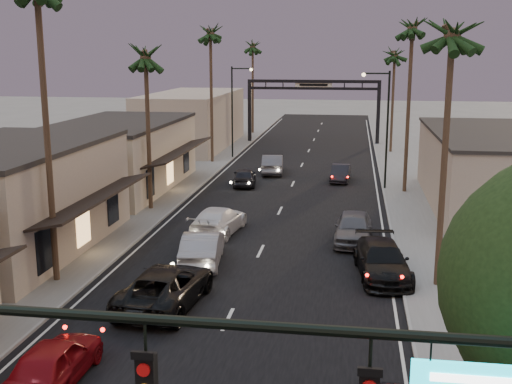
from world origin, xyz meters
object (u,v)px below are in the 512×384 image
(palm_lc, at_px, (145,50))
(palm_ra, at_px, (453,25))
(streetlight_right, at_px, (384,120))
(oncoming_red, at_px, (54,361))
(oncoming_silver, at_px, (202,248))
(palm_far, at_px, (253,43))
(curbside_black, at_px, (382,261))
(oncoming_pickup, at_px, (166,287))
(streetlight_left, at_px, (235,104))
(arch, at_px, (313,95))
(palm_rb, at_px, (413,22))
(palm_ld, at_px, (210,29))
(palm_rc, at_px, (395,51))

(palm_lc, distance_m, palm_ra, 20.99)
(streetlight_right, bearing_deg, oncoming_red, -109.73)
(palm_lc, height_order, oncoming_silver, palm_lc)
(palm_far, distance_m, oncoming_silver, 53.85)
(palm_ra, distance_m, curbside_black, 10.94)
(oncoming_pickup, height_order, curbside_black, oncoming_pickup)
(streetlight_right, distance_m, streetlight_left, 18.99)
(oncoming_red, xyz_separation_m, oncoming_silver, (1.90, 12.25, 0.08))
(palm_lc, distance_m, curbside_black, 20.87)
(arch, distance_m, palm_far, 12.96)
(palm_ra, distance_m, oncoming_silver, 15.47)
(palm_ra, bearing_deg, streetlight_left, 114.54)
(palm_rb, bearing_deg, oncoming_pickup, -115.46)
(streetlight_right, distance_m, palm_ld, 19.78)
(streetlight_right, height_order, oncoming_pickup, streetlight_right)
(arch, height_order, oncoming_silver, arch)
(arch, relative_size, streetlight_right, 1.69)
(palm_ld, distance_m, oncoming_silver, 32.25)
(oncoming_silver, bearing_deg, curbside_black, 169.12)
(palm_ld, bearing_deg, arch, 60.17)
(streetlight_right, bearing_deg, oncoming_silver, -115.94)
(streetlight_left, distance_m, palm_ld, 7.88)
(palm_far, bearing_deg, oncoming_pickup, -84.60)
(palm_far, bearing_deg, streetlight_left, -86.05)
(streetlight_left, distance_m, palm_ra, 37.87)
(arch, height_order, palm_rc, palm_rc)
(oncoming_silver, bearing_deg, palm_far, -90.62)
(oncoming_red, bearing_deg, curbside_black, -132.39)
(curbside_black, bearing_deg, palm_rc, 79.69)
(oncoming_pickup, xyz_separation_m, oncoming_silver, (0.26, 5.50, 0.01))
(streetlight_right, distance_m, palm_far, 36.85)
(palm_rc, distance_m, oncoming_silver, 41.21)
(palm_lc, bearing_deg, streetlight_left, 85.63)
(palm_rb, relative_size, curbside_black, 2.55)
(palm_ra, bearing_deg, streetlight_right, 94.57)
(streetlight_right, bearing_deg, palm_rc, 84.95)
(streetlight_left, xyz_separation_m, oncoming_silver, (4.36, -32.49, -4.49))
(streetlight_right, relative_size, oncoming_pickup, 1.49)
(streetlight_left, bearing_deg, oncoming_pickup, -83.84)
(palm_lc, relative_size, oncoming_red, 2.73)
(arch, bearing_deg, oncoming_silver, -93.29)
(streetlight_left, xyz_separation_m, oncoming_red, (2.46, -44.74, -4.57))
(palm_rc, relative_size, palm_far, 0.92)
(arch, relative_size, oncoming_red, 3.40)
(streetlight_left, height_order, oncoming_red, streetlight_left)
(palm_ra, xyz_separation_m, palm_far, (-16.90, 54.00, 0.00))
(palm_far, bearing_deg, oncoming_red, -86.61)
(oncoming_pickup, distance_m, oncoming_silver, 5.51)
(arch, xyz_separation_m, streetlight_left, (-6.92, -12.00, -0.20))
(palm_rc, distance_m, oncoming_pickup, 46.46)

